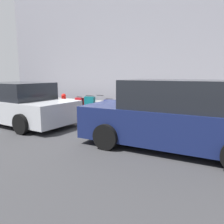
{
  "coord_description": "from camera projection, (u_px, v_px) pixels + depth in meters",
  "views": [
    {
      "loc": [
        -4.81,
        7.19,
        1.83
      ],
      "look_at": [
        -1.2,
        0.73,
        0.57
      ],
      "focal_mm": 35.71,
      "sensor_mm": 36.0,
      "label": 1
    }
  ],
  "objects": [
    {
      "name": "suitcase_maroon_3",
      "position": [
        146.0,
        110.0,
        8.3
      ],
      "size": [
        0.46,
        0.25,
        0.96
      ],
      "color": "maroon",
      "rests_on": "sidewalk_curb"
    },
    {
      "name": "suitcase_silver_0",
      "position": [
        190.0,
        114.0,
        7.57
      ],
      "size": [
        0.46,
        0.2,
        1.02
      ],
      "color": "#9EA0A8",
      "rests_on": "sidewalk_curb"
    },
    {
      "name": "bollard_post",
      "position": [
        51.0,
        101.0,
        10.41
      ],
      "size": [
        0.15,
        0.15,
        0.86
      ],
      "primitive_type": "cylinder",
      "color": "brown",
      "rests_on": "sidewalk_curb"
    },
    {
      "name": "suitcase_red_2",
      "position": [
        159.0,
        113.0,
        8.07
      ],
      "size": [
        0.36,
        0.26,
        0.82
      ],
      "color": "red",
      "rests_on": "sidewalk_curb"
    },
    {
      "name": "parked_car_silver_1",
      "position": [
        18.0,
        104.0,
        8.29
      ],
      "size": [
        4.69,
        2.26,
        1.53
      ],
      "color": "#B2B5BA",
      "rests_on": "ground_plane"
    },
    {
      "name": "fire_hydrant",
      "position": [
        64.0,
        102.0,
        10.22
      ],
      "size": [
        0.39,
        0.21,
        0.81
      ],
      "color": "red",
      "rests_on": "sidewalk_curb"
    },
    {
      "name": "suitcase_olive_5",
      "position": [
        121.0,
        109.0,
        8.78
      ],
      "size": [
        0.49,
        0.26,
        0.71
      ],
      "color": "#59601E",
      "rests_on": "sidewalk_curb"
    },
    {
      "name": "parked_car_navy_0",
      "position": [
        174.0,
        117.0,
        5.5
      ],
      "size": [
        4.62,
        2.12,
        1.69
      ],
      "color": "#141E4C",
      "rests_on": "ground_plane"
    },
    {
      "name": "suitcase_navy_6",
      "position": [
        109.0,
        108.0,
        9.0
      ],
      "size": [
        0.39,
        0.27,
        0.73
      ],
      "color": "navy",
      "rests_on": "sidewalk_curb"
    },
    {
      "name": "suitcase_teal_1",
      "position": [
        173.0,
        112.0,
        7.79
      ],
      "size": [
        0.49,
        0.24,
        0.81
      ],
      "color": "#0F606B",
      "rests_on": "sidewalk_curb"
    },
    {
      "name": "sidewalk_curb",
      "position": [
        123.0,
        110.0,
        10.95
      ],
      "size": [
        18.0,
        5.0,
        0.14
      ],
      "primitive_type": "cube",
      "color": "gray",
      "rests_on": "ground_plane"
    },
    {
      "name": "suitcase_black_4",
      "position": [
        133.0,
        112.0,
        8.57
      ],
      "size": [
        0.35,
        0.23,
        0.72
      ],
      "color": "black",
      "rests_on": "sidewalk_curb"
    },
    {
      "name": "building_facade_sidewalk_side",
      "position": [
        159.0,
        8.0,
        14.37
      ],
      "size": [
        24.0,
        3.0,
        12.1
      ],
      "primitive_type": "cube",
      "color": "gray",
      "rests_on": "ground_plane"
    },
    {
      "name": "suitcase_silver_7",
      "position": [
        100.0,
        109.0,
        9.32
      ],
      "size": [
        0.4,
        0.22,
        0.84
      ],
      "color": "#9EA0A8",
      "rests_on": "sidewalk_curb"
    },
    {
      "name": "suitcase_red_9",
      "position": [
        80.0,
        105.0,
        9.73
      ],
      "size": [
        0.37,
        0.24,
        0.73
      ],
      "color": "red",
      "rests_on": "sidewalk_curb"
    },
    {
      "name": "ground_plane",
      "position": [
        95.0,
        121.0,
        8.81
      ],
      "size": [
        40.0,
        40.0,
        0.0
      ],
      "primitive_type": "plane",
      "color": "#333335"
    },
    {
      "name": "suitcase_teal_8",
      "position": [
        90.0,
        105.0,
        9.54
      ],
      "size": [
        0.45,
        0.26,
        0.8
      ],
      "color": "#0F606B",
      "rests_on": "sidewalk_curb"
    }
  ]
}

